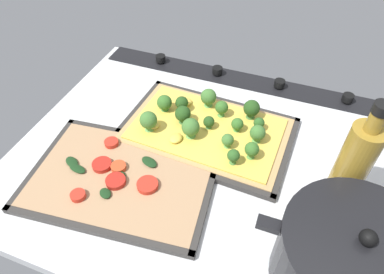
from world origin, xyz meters
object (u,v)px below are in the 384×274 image
Objects in this scene: baking_tray_back at (122,179)px; oil_bottle at (352,168)px; cooking_pot at (349,263)px; baking_tray_front at (206,133)px; veggie_pizza_back at (120,177)px; broccoli_pizza at (206,126)px.

oil_bottle is at bearing -166.62° from baking_tray_back.
baking_tray_front is at bearing -38.71° from cooking_pot.
veggie_pizza_back reaches higher than baking_tray_back.
cooking_pot reaches higher than baking_tray_back.
oil_bottle is (1.54, -15.49, 3.88)cm from cooking_pot.
cooking_pot is at bearing 95.69° from oil_bottle.
broccoli_pizza reaches higher than baking_tray_front.
baking_tray_back is (11.76, 18.72, -0.00)cm from baking_tray_front.
cooking_pot reaches higher than baking_tray_front.
baking_tray_front is at bearing 132.05° from broccoli_pizza.
baking_tray_back is at bearing -7.79° from cooking_pot.
baking_tray_front is at bearing -122.14° from baking_tray_back.
baking_tray_front is 1.36× the size of cooking_pot.
veggie_pizza_back is at bearing 57.46° from baking_tray_front.
baking_tray_front is at bearing -17.25° from oil_bottle.
oil_bottle reaches higher than veggie_pizza_back.
cooking_pot is at bearing 172.21° from baking_tray_back.
veggie_pizza_back is 43.25cm from cooking_pot.
cooking_pot is (-42.52, 5.78, 5.41)cm from veggie_pizza_back.
broccoli_pizza is 1.27× the size of cooking_pot.
oil_bottle is (-40.79, -9.70, 9.99)cm from baking_tray_back.
broccoli_pizza is (0.23, -0.26, 1.90)cm from baking_tray_front.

